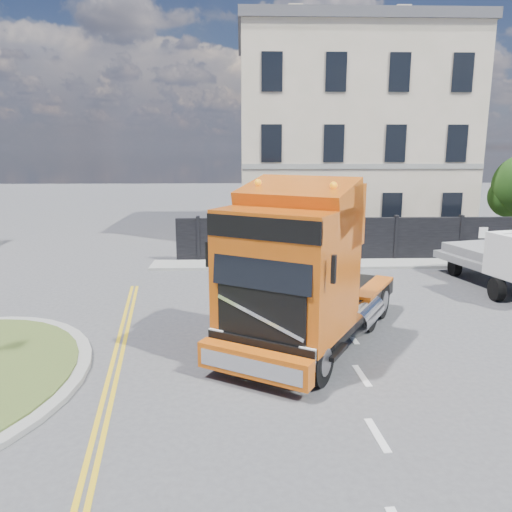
{
  "coord_description": "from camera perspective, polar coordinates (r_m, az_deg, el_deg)",
  "views": [
    {
      "loc": [
        -0.08,
        -13.27,
        5.1
      ],
      "look_at": [
        0.39,
        1.88,
        1.8
      ],
      "focal_mm": 35.0,
      "sensor_mm": 36.0,
      "label": 1
    }
  ],
  "objects": [
    {
      "name": "ground",
      "position": [
        14.22,
        -1.35,
        -8.75
      ],
      "size": [
        120.0,
        120.0,
        0.0
      ],
      "primitive_type": "plane",
      "color": "#424244",
      "rests_on": "ground"
    },
    {
      "name": "hoarding_fence",
      "position": [
        23.6,
        14.58,
        1.88
      ],
      "size": [
        18.8,
        0.25,
        2.0
      ],
      "color": "black",
      "rests_on": "ground"
    },
    {
      "name": "georgian_building",
      "position": [
        30.39,
        10.04,
        13.37
      ],
      "size": [
        12.3,
        10.3,
        12.8
      ],
      "color": "beige",
      "rests_on": "ground"
    },
    {
      "name": "pavement_far",
      "position": [
        22.78,
        13.75,
        -0.86
      ],
      "size": [
        20.0,
        1.6,
        0.12
      ],
      "primitive_type": "cube",
      "color": "gray",
      "rests_on": "ground"
    },
    {
      "name": "truck",
      "position": [
        12.48,
        4.99,
        -2.6
      ],
      "size": [
        5.85,
        7.47,
        4.26
      ],
      "rotation": [
        0.0,
        0.0,
        -0.53
      ],
      "color": "black",
      "rests_on": "ground"
    }
  ]
}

